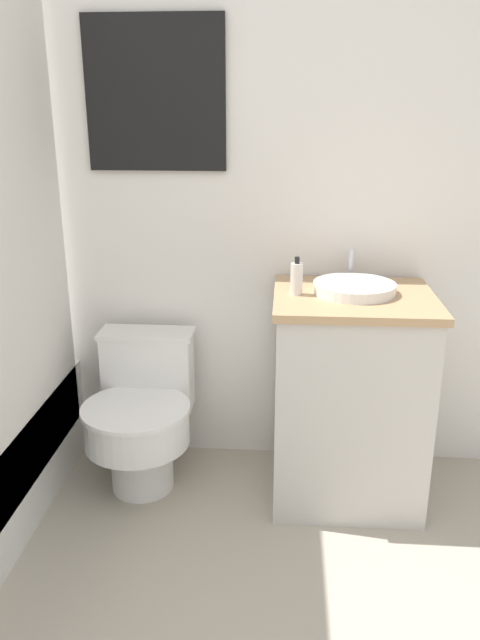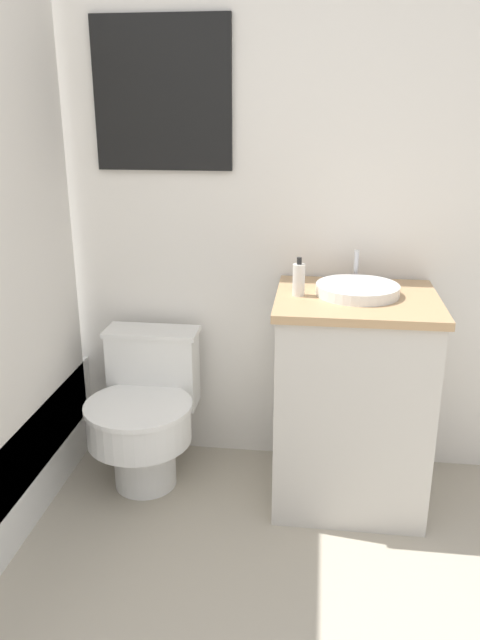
# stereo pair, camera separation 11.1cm
# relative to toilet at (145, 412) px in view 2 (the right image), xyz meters

# --- Properties ---
(wall_back) EXTENTS (3.10, 0.07, 2.50)m
(wall_back) POSITION_rel_toilet_xyz_m (0.09, 0.31, 0.95)
(wall_back) COLOR white
(wall_back) RESTS_ON ground_plane
(toilet) EXTENTS (0.43, 0.54, 0.62)m
(toilet) POSITION_rel_toilet_xyz_m (0.00, 0.00, 0.00)
(toilet) COLOR white
(toilet) RESTS_ON ground_plane
(vanity) EXTENTS (0.60, 0.54, 0.84)m
(vanity) POSITION_rel_toilet_xyz_m (0.83, 0.00, 0.11)
(vanity) COLOR beige
(vanity) RESTS_ON ground_plane
(sink) EXTENTS (0.31, 0.34, 0.13)m
(sink) POSITION_rel_toilet_xyz_m (0.83, 0.02, 0.55)
(sink) COLOR white
(sink) RESTS_ON vanity
(soap_bottle) EXTENTS (0.05, 0.05, 0.14)m
(soap_bottle) POSITION_rel_toilet_xyz_m (0.61, -0.01, 0.59)
(soap_bottle) COLOR silver
(soap_bottle) RESTS_ON vanity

